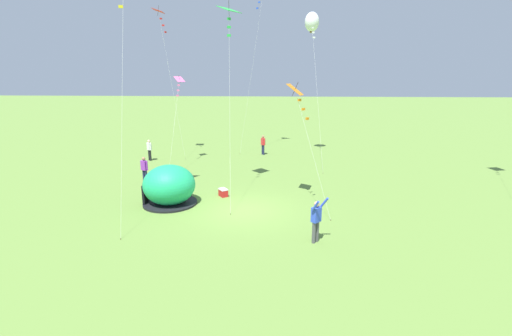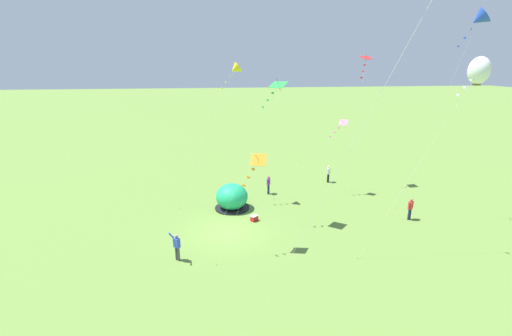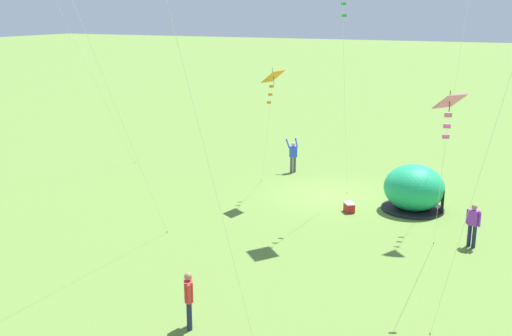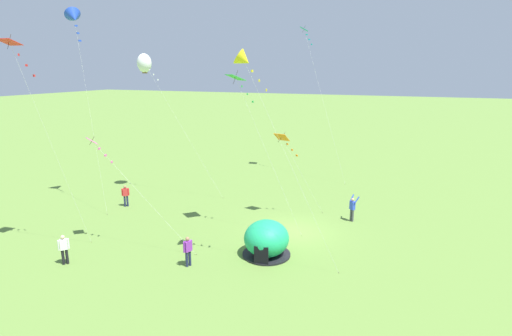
% 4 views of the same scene
% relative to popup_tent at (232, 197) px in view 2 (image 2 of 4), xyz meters
% --- Properties ---
extents(ground_plane, '(300.00, 300.00, 0.00)m').
position_rel_popup_tent_xyz_m(ground_plane, '(3.99, -0.53, -1.00)').
color(ground_plane, olive).
extents(popup_tent, '(2.81, 2.81, 2.10)m').
position_rel_popup_tent_xyz_m(popup_tent, '(0.00, 0.00, 0.00)').
color(popup_tent, '#1EAD6B').
rests_on(popup_tent, ground).
extents(cooler_box, '(0.62, 0.64, 0.44)m').
position_rel_popup_tent_xyz_m(cooler_box, '(2.55, 1.51, -0.78)').
color(cooler_box, red).
rests_on(cooler_box, ground).
extents(person_arms_raised, '(0.69, 0.71, 1.89)m').
position_rel_popup_tent_xyz_m(person_arms_raised, '(7.32, -3.77, 0.00)').
color(person_arms_raised, '#4C4C51').
rests_on(person_arms_raised, ground).
extents(person_near_tent, '(0.55, 0.37, 1.72)m').
position_rel_popup_tent_xyz_m(person_near_tent, '(-2.85, 3.51, -0.03)').
color(person_near_tent, '#1E2347').
rests_on(person_near_tent, ground).
extents(person_watching_sky, '(0.47, 0.43, 1.72)m').
position_rel_popup_tent_xyz_m(person_watching_sky, '(-5.21, 9.97, -0.03)').
color(person_watching_sky, black).
rests_on(person_watching_sky, ground).
extents(person_strolling, '(0.41, 0.51, 1.72)m').
position_rel_popup_tent_xyz_m(person_strolling, '(3.87, 13.27, -0.03)').
color(person_strolling, '#1E2347').
rests_on(person_strolling, ground).
extents(kite_pink, '(1.33, 6.66, 6.76)m').
position_rel_popup_tent_xyz_m(kite_pink, '(-2.34, 9.66, 5.15)').
color(kite_pink, silver).
rests_on(kite_pink, ground).
extents(kite_yellow, '(1.78, 5.49, 11.50)m').
position_rel_popup_tent_xyz_m(kite_yellow, '(-1.80, 0.56, 9.97)').
color(kite_yellow, silver).
rests_on(kite_yellow, ground).
extents(kite_green, '(1.39, 5.03, 10.48)m').
position_rel_popup_tent_xyz_m(kite_green, '(2.81, 2.98, 8.78)').
color(kite_green, silver).
rests_on(kite_green, ground).
extents(kite_red, '(2.75, 2.37, 12.31)m').
position_rel_popup_tent_xyz_m(kite_red, '(-4.59, 12.51, 10.52)').
color(kite_red, silver).
rests_on(kite_red, ground).
extents(kite_orange, '(2.25, 3.29, 6.26)m').
position_rel_popup_tent_xyz_m(kite_orange, '(6.51, 1.14, 4.67)').
color(kite_orange, silver).
rests_on(kite_orange, ground).
extents(kite_blue, '(2.67, 3.98, 14.94)m').
position_rel_popup_tent_xyz_m(kite_blue, '(3.60, 16.42, 13.24)').
color(kite_blue, silver).
rests_on(kite_blue, ground).
extents(kite_white, '(1.42, 7.12, 11.80)m').
position_rel_popup_tent_xyz_m(kite_white, '(7.78, 13.64, 10.03)').
color(kite_white, silver).
rests_on(kite_white, ground).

